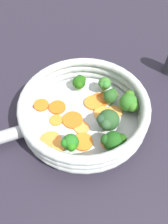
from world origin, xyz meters
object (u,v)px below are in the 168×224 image
at_px(carrot_slice_5, 51,140).
at_px(carrot_slice_8, 109,142).
at_px(carrot_slice_10, 83,128).
at_px(carrot_slice_11, 100,100).
at_px(broccoli_floret_2, 105,84).
at_px(broccoli_floret_5, 114,141).
at_px(carrot_slice_0, 103,113).
at_px(carrot_slice_12, 41,105).
at_px(broccoli_floret_1, 79,82).
at_px(carrot_slice_4, 57,107).
at_px(carrot_slice_1, 73,120).
at_px(broccoli_floret_6, 129,102).
at_px(carrot_slice_2, 59,146).
at_px(carrot_slice_3, 83,142).
at_px(broccoli_floret_3, 108,120).
at_px(carrot_slice_7, 115,112).
at_px(broccoli_floret_0, 70,143).
at_px(skillet, 84,118).
at_px(broccoli_floret_4, 111,96).
at_px(carrot_slice_6, 56,120).
at_px(carrot_slice_9, 93,103).

height_order(carrot_slice_5, carrot_slice_8, same).
relative_size(carrot_slice_10, carrot_slice_11, 0.78).
bearing_deg(broccoli_floret_2, broccoli_floret_5, -167.59).
distance_m(carrot_slice_0, broccoli_floret_2, 0.07).
relative_size(carrot_slice_12, broccoli_floret_1, 0.90).
bearing_deg(carrot_slice_11, carrot_slice_4, 111.60).
bearing_deg(carrot_slice_12, carrot_slice_1, -110.52).
relative_size(carrot_slice_8, broccoli_floret_5, 0.74).
distance_m(carrot_slice_4, carrot_slice_8, 0.15).
xyz_separation_m(carrot_slice_12, broccoli_floret_6, (0.02, -0.20, 0.02)).
relative_size(carrot_slice_1, carrot_slice_11, 1.05).
height_order(carrot_slice_0, carrot_slice_4, same).
relative_size(carrot_slice_10, broccoli_floret_2, 0.75).
bearing_deg(carrot_slice_2, carrot_slice_10, -39.75).
height_order(carrot_slice_2, carrot_slice_3, carrot_slice_3).
bearing_deg(carrot_slice_4, carrot_slice_8, -119.05).
height_order(carrot_slice_0, broccoli_floret_6, broccoli_floret_6).
xyz_separation_m(carrot_slice_0, broccoli_floret_3, (-0.04, -0.01, 0.03)).
height_order(broccoli_floret_1, broccoli_floret_3, broccoli_floret_3).
bearing_deg(carrot_slice_4, carrot_slice_1, -125.09).
relative_size(carrot_slice_12, broccoli_floret_2, 0.78).
distance_m(carrot_slice_7, broccoli_floret_0, 0.14).
bearing_deg(broccoli_floret_3, carrot_slice_2, 121.60).
xyz_separation_m(skillet, carrot_slice_0, (0.01, -0.04, 0.01)).
distance_m(carrot_slice_3, broccoli_floret_0, 0.04).
bearing_deg(broccoli_floret_0, broccoli_floret_5, -79.18).
distance_m(carrot_slice_2, broccoli_floret_5, 0.11).
xyz_separation_m(carrot_slice_3, carrot_slice_12, (0.08, 0.11, 0.00)).
relative_size(carrot_slice_5, broccoli_floret_4, 1.10).
bearing_deg(broccoli_floret_6, skillet, 108.80).
bearing_deg(carrot_slice_12, broccoli_floret_5, -116.20).
xyz_separation_m(carrot_slice_6, broccoli_floret_6, (0.06, -0.16, 0.03)).
xyz_separation_m(carrot_slice_2, broccoli_floret_6, (0.12, -0.14, 0.03)).
bearing_deg(carrot_slice_12, broccoli_floret_4, -77.50).
xyz_separation_m(carrot_slice_8, carrot_slice_11, (0.11, 0.03, 0.00)).
height_order(skillet, carrot_slice_11, carrot_slice_11).
distance_m(carrot_slice_0, carrot_slice_7, 0.03).
bearing_deg(carrot_slice_7, carrot_slice_11, 52.98).
height_order(carrot_slice_4, carrot_slice_6, carrot_slice_4).
height_order(carrot_slice_6, carrot_slice_7, same).
bearing_deg(carrot_slice_2, broccoli_floret_4, -35.43).
bearing_deg(broccoli_floret_5, carrot_slice_3, 86.08).
height_order(carrot_slice_9, carrot_slice_12, same).
bearing_deg(broccoli_floret_3, carrot_slice_5, 112.64).
relative_size(carrot_slice_8, broccoli_floret_2, 0.84).
bearing_deg(broccoli_floret_1, carrot_slice_6, 161.29).
bearing_deg(broccoli_floret_6, carrot_slice_8, 159.43).
distance_m(carrot_slice_4, broccoli_floret_1, 0.08).
height_order(carrot_slice_0, carrot_slice_10, carrot_slice_0).
xyz_separation_m(carrot_slice_2, broccoli_floret_1, (0.17, -0.02, 0.02)).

